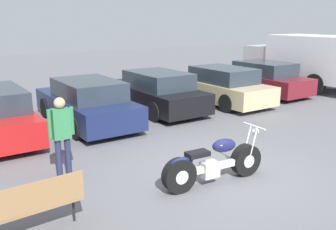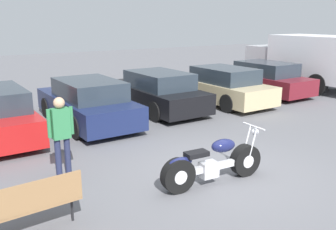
% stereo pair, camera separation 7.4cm
% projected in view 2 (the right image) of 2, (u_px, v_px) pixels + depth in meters
% --- Properties ---
extents(ground_plane, '(60.00, 60.00, 0.00)m').
position_uv_depth(ground_plane, '(225.00, 173.00, 7.74)').
color(ground_plane, slate).
extents(motorcycle, '(2.23, 0.62, 1.03)m').
position_uv_depth(motorcycle, '(212.00, 164.00, 7.15)').
color(motorcycle, black).
rests_on(motorcycle, ground_plane).
extents(parked_car_navy, '(1.83, 4.45, 1.36)m').
position_uv_depth(parked_car_navy, '(87.00, 103.00, 11.25)').
color(parked_car_navy, '#19234C').
rests_on(parked_car_navy, ground_plane).
extents(parked_car_black, '(1.83, 4.45, 1.36)m').
position_uv_depth(parked_car_black, '(156.00, 92.00, 12.94)').
color(parked_car_black, black).
rests_on(parked_car_black, ground_plane).
extents(parked_car_champagne, '(1.83, 4.45, 1.36)m').
position_uv_depth(parked_car_champagne, '(221.00, 86.00, 14.07)').
color(parked_car_champagne, '#C6B284').
rests_on(parked_car_champagne, ground_plane).
extents(parked_car_maroon, '(1.83, 4.45, 1.36)m').
position_uv_depth(parked_car_maroon, '(262.00, 79.00, 15.80)').
color(parked_car_maroon, maroon).
rests_on(parked_car_maroon, ground_plane).
extents(delivery_truck, '(2.25, 5.69, 2.39)m').
position_uv_depth(delivery_truck, '(310.00, 59.00, 16.85)').
color(delivery_truck, silver).
rests_on(delivery_truck, ground_plane).
extents(park_bench, '(1.53, 0.49, 0.89)m').
position_uv_depth(park_bench, '(29.00, 203.00, 5.33)').
color(park_bench, '#997047').
rests_on(park_bench, ground_plane).
extents(person_standing, '(0.52, 0.22, 1.64)m').
position_uv_depth(person_standing, '(61.00, 131.00, 7.33)').
color(person_standing, '#232847').
rests_on(person_standing, ground_plane).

